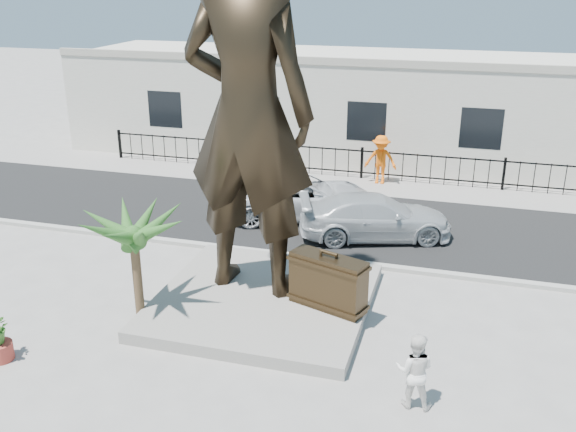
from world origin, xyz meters
name	(u,v)px	position (x,y,z in m)	size (l,w,h in m)	color
ground	(264,339)	(0.00, 0.00, 0.00)	(100.00, 100.00, 0.00)	#9E9991
street	(337,219)	(0.00, 8.00, 0.01)	(40.00, 7.00, 0.01)	black
curb	(312,258)	(0.00, 4.50, 0.06)	(40.00, 0.25, 0.12)	#A5A399
far_sidewalk	(358,184)	(0.00, 12.00, 0.01)	(40.00, 2.50, 0.02)	#9E9991
plinth	(263,300)	(-0.50, 1.50, 0.15)	(5.20, 5.20, 0.30)	gray
fence	(362,164)	(0.00, 12.80, 0.60)	(22.00, 0.10, 1.20)	black
building	(379,106)	(0.00, 17.00, 2.20)	(28.00, 7.00, 4.40)	silver
statue	(248,115)	(-0.98, 2.00, 4.75)	(3.25, 2.13, 8.90)	black
suitcase	(328,282)	(1.18, 1.37, 0.96)	(1.88, 0.60, 1.32)	#352716
tourist	(415,371)	(3.51, -1.46, 0.78)	(0.76, 0.59, 1.56)	white
car_white	(303,197)	(-1.18, 7.91, 0.72)	(2.35, 5.10, 1.42)	silver
car_silver	(375,217)	(1.49, 6.73, 0.70)	(1.94, 4.76, 1.38)	#B7BABC
worker	(381,160)	(0.82, 12.32, 0.99)	(1.25, 0.72, 1.94)	orange
palm_tree	(141,318)	(-3.18, 0.08, 0.00)	(1.80, 1.80, 3.20)	#2A5820
planter	(0,351)	(-5.25, -2.36, 0.20)	(0.56, 0.56, 0.40)	#B03A2E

